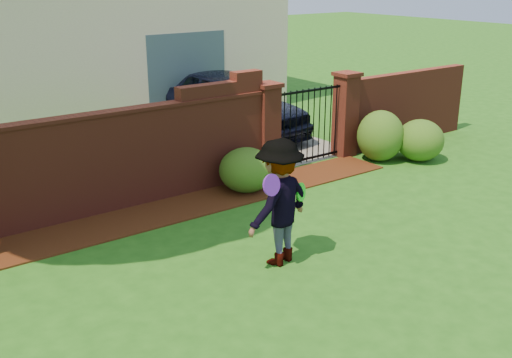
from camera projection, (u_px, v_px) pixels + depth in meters
ground at (305, 284)px, 8.11m from camera, size 80.00×80.00×0.01m
mulch_bed at (131, 221)px, 10.11m from camera, size 11.10×1.08×0.03m
brick_wall at (49, 171)px, 9.72m from camera, size 8.70×0.31×2.16m
brick_wall_return at (405, 107)px, 14.57m from camera, size 4.00×0.25×1.70m
pillar_left at (267, 128)px, 12.18m from camera, size 0.50×0.50×1.88m
pillar_right at (345, 114)px, 13.42m from camera, size 0.50×0.50×1.88m
iron_gate at (308, 126)px, 12.83m from camera, size 1.78×0.03×1.60m
driveway at (208, 127)px, 16.15m from camera, size 3.20×8.00×0.01m
house at (52, 1)px, 16.76m from camera, size 12.40×6.40×6.30m
car at (239, 104)px, 15.12m from camera, size 1.96×4.74×1.61m
shrub_left at (246, 170)px, 11.36m from camera, size 1.03×1.03×0.84m
shrub_middle at (380, 136)px, 13.17m from camera, size 1.02×1.02×1.12m
shrub_right at (420, 140)px, 13.21m from camera, size 1.03×1.03×0.92m
man at (281, 203)px, 8.40m from camera, size 1.31×0.95×1.82m
frisbee_purple at (272, 185)px, 7.90m from camera, size 0.30×0.12×0.29m
frisbee_green at (301, 192)px, 8.63m from camera, size 0.27×0.17×0.27m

